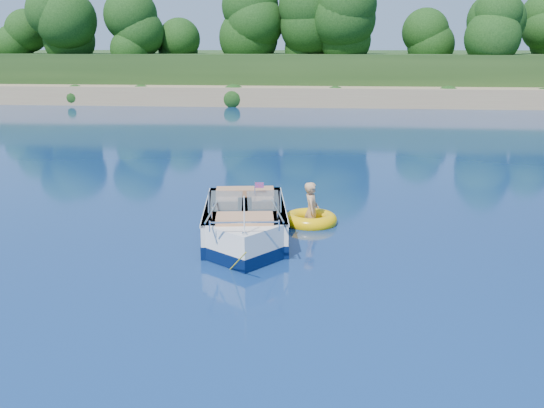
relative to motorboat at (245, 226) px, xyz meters
name	(u,v)px	position (x,y,z in m)	size (l,w,h in m)	color
ground	(306,250)	(1.55, -0.62, -0.36)	(160.00, 160.00, 0.00)	#0A1E49
shoreline	(330,77)	(1.55, 63.15, 0.61)	(170.00, 59.00, 6.00)	#907253
treeline	(330,36)	(1.59, 40.39, 5.18)	(150.00, 7.12, 8.19)	black
motorboat	(245,226)	(0.00, 0.00, 0.00)	(2.51, 5.60, 1.87)	white
tow_tube	(310,220)	(1.56, 1.60, -0.26)	(1.84, 1.84, 0.39)	#FDBB04
boy	(311,224)	(1.59, 1.51, -0.36)	(0.61, 0.40, 1.68)	tan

